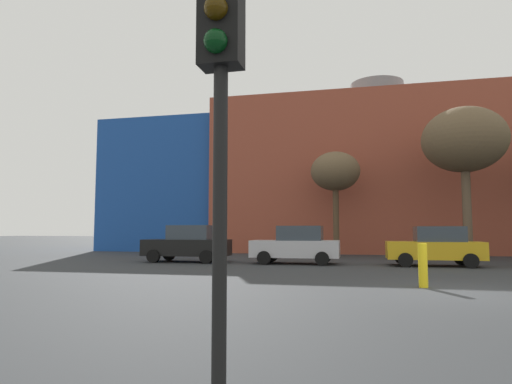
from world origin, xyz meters
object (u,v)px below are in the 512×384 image
Objects in this scene: parked_car_0 at (188,244)px; parked_car_2 at (435,246)px; traffic_light_near_left at (220,78)px; bare_tree_2 at (464,141)px; bare_tree_0 at (335,172)px; parked_car_1 at (297,245)px; bollard_yellow_1 at (423,265)px.

parked_car_0 is 1.04× the size of parked_car_2.
traffic_light_near_left is (6.95, -16.96, 1.90)m from parked_car_0.
bare_tree_2 is (2.37, 4.65, 5.43)m from parked_car_2.
bare_tree_0 is at bearing -178.69° from traffic_light_near_left.
bare_tree_2 is (6.84, -1.59, 1.29)m from bare_tree_0.
parked_car_1 is at bearing -103.77° from bare_tree_0.
parked_car_2 is 7.53m from bare_tree_2.
parked_car_0 reaches higher than parked_car_2.
bare_tree_0 is at bearing -137.60° from parked_car_0.
bare_tree_0 is 7.14m from bare_tree_2.
bollard_yellow_1 is (4.43, -7.70, -0.28)m from parked_car_1.
bollard_yellow_1 is at bearing 119.94° from parked_car_1.
parked_car_0 is at bearing 0.00° from parked_car_1.
parked_car_1 is 3.41× the size of bollard_yellow_1.
parked_car_1 is 7.63m from bare_tree_0.
traffic_light_near_left reaches higher than bollard_yellow_1.
parked_car_1 is 6.00m from parked_car_2.
parked_car_2 is 8.72m from bare_tree_0.
bollard_yellow_1 is at bearing -107.67° from bare_tree_2.
bare_tree_0 is (-4.47, 6.24, 4.14)m from parked_car_2.
parked_car_0 is at bearing -156.70° from traffic_light_near_left.
bare_tree_0 reaches higher than parked_car_1.
parked_car_2 is at bearing -180.00° from parked_car_0.
bollard_yellow_1 is (2.91, -13.94, -4.40)m from bare_tree_0.
traffic_light_near_left is at bearing 112.28° from parked_car_0.
bare_tree_2 is at bearing -117.03° from parked_car_2.
parked_car_0 reaches higher than parked_car_1.
parked_car_1 reaches higher than bollard_yellow_1.
parked_car_0 reaches higher than bollard_yellow_1.
traffic_light_near_left is at bearing 95.53° from parked_car_1.
bollard_yellow_1 is (2.79, 9.26, -2.20)m from traffic_light_near_left.
bare_tree_0 is at bearing 166.91° from bare_tree_2.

